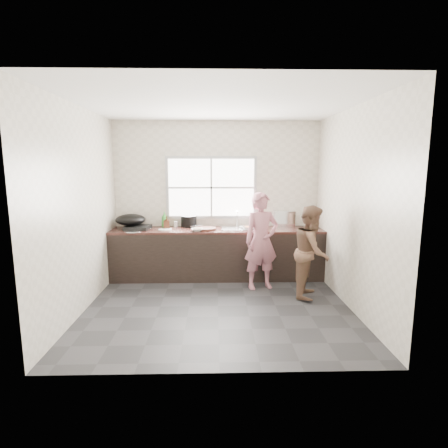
{
  "coord_description": "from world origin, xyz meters",
  "views": [
    {
      "loc": [
        -0.03,
        -4.61,
        1.91
      ],
      "look_at": [
        0.1,
        0.65,
        1.05
      ],
      "focal_mm": 28.0,
      "sensor_mm": 36.0,
      "label": 1
    }
  ],
  "objects_px": {
    "bottle_brown_short": "(187,223)",
    "pot_lid_right": "(146,228)",
    "black_pot": "(189,221)",
    "dish_rack": "(284,218)",
    "bowl_mince": "(197,230)",
    "wok": "(131,220)",
    "woman": "(261,244)",
    "glass_jar": "(176,224)",
    "cutting_board": "(205,229)",
    "bowl_held": "(244,227)",
    "bowl_crabs": "(249,229)",
    "bottle_brown_tall": "(167,223)",
    "pot_lid_left": "(133,231)",
    "person_side": "(312,251)",
    "burner": "(138,227)",
    "plate_food": "(165,230)",
    "bottle_green": "(164,219)"
  },
  "relations": [
    {
      "from": "person_side",
      "to": "glass_jar",
      "type": "height_order",
      "value": "person_side"
    },
    {
      "from": "glass_jar",
      "to": "wok",
      "type": "xyz_separation_m",
      "value": [
        -0.76,
        -0.15,
        0.11
      ]
    },
    {
      "from": "bottle_brown_tall",
      "to": "pot_lid_left",
      "type": "bearing_deg",
      "value": -157.09
    },
    {
      "from": "person_side",
      "to": "glass_jar",
      "type": "bearing_deg",
      "value": 82.79
    },
    {
      "from": "bowl_mince",
      "to": "bottle_brown_short",
      "type": "height_order",
      "value": "bottle_brown_short"
    },
    {
      "from": "bowl_mince",
      "to": "wok",
      "type": "bearing_deg",
      "value": 165.99
    },
    {
      "from": "cutting_board",
      "to": "dish_rack",
      "type": "xyz_separation_m",
      "value": [
        1.39,
        0.3,
        0.13
      ]
    },
    {
      "from": "black_pot",
      "to": "dish_rack",
      "type": "height_order",
      "value": "dish_rack"
    },
    {
      "from": "bottle_green",
      "to": "wok",
      "type": "height_order",
      "value": "bottle_green"
    },
    {
      "from": "bottle_brown_tall",
      "to": "burner",
      "type": "xyz_separation_m",
      "value": [
        -0.49,
        0.01,
        -0.07
      ]
    },
    {
      "from": "pot_lid_left",
      "to": "black_pot",
      "type": "bearing_deg",
      "value": 26.44
    },
    {
      "from": "bowl_crabs",
      "to": "bottle_brown_short",
      "type": "relative_size",
      "value": 1.15
    },
    {
      "from": "bowl_mince",
      "to": "burner",
      "type": "bearing_deg",
      "value": 167.3
    },
    {
      "from": "woman",
      "to": "black_pot",
      "type": "relative_size",
      "value": 5.23
    },
    {
      "from": "cutting_board",
      "to": "burner",
      "type": "height_order",
      "value": "burner"
    },
    {
      "from": "bottle_brown_tall",
      "to": "bottle_brown_short",
      "type": "distance_m",
      "value": 0.38
    },
    {
      "from": "wok",
      "to": "woman",
      "type": "bearing_deg",
      "value": -16.13
    },
    {
      "from": "pot_lid_right",
      "to": "cutting_board",
      "type": "bearing_deg",
      "value": -7.87
    },
    {
      "from": "cutting_board",
      "to": "burner",
      "type": "bearing_deg",
      "value": 175.34
    },
    {
      "from": "person_side",
      "to": "burner",
      "type": "height_order",
      "value": "person_side"
    },
    {
      "from": "bowl_mince",
      "to": "black_pot",
      "type": "xyz_separation_m",
      "value": [
        -0.17,
        0.44,
        0.07
      ]
    },
    {
      "from": "plate_food",
      "to": "woman",
      "type": "bearing_deg",
      "value": -16.37
    },
    {
      "from": "bottle_brown_short",
      "to": "pot_lid_right",
      "type": "relative_size",
      "value": 0.67
    },
    {
      "from": "bowl_crabs",
      "to": "bottle_brown_short",
      "type": "distance_m",
      "value": 1.11
    },
    {
      "from": "black_pot",
      "to": "bottle_brown_tall",
      "type": "bearing_deg",
      "value": -148.81
    },
    {
      "from": "person_side",
      "to": "black_pot",
      "type": "height_order",
      "value": "person_side"
    },
    {
      "from": "black_pot",
      "to": "bottle_green",
      "type": "distance_m",
      "value": 0.43
    },
    {
      "from": "dish_rack",
      "to": "glass_jar",
      "type": "bearing_deg",
      "value": -172.92
    },
    {
      "from": "person_side",
      "to": "bottle_brown_tall",
      "type": "relative_size",
      "value": 6.77
    },
    {
      "from": "bowl_crabs",
      "to": "plate_food",
      "type": "bearing_deg",
      "value": 178.35
    },
    {
      "from": "person_side",
      "to": "cutting_board",
      "type": "distance_m",
      "value": 1.81
    },
    {
      "from": "bottle_brown_tall",
      "to": "bowl_crabs",
      "type": "bearing_deg",
      "value": -5.88
    },
    {
      "from": "bowl_mince",
      "to": "plate_food",
      "type": "distance_m",
      "value": 0.56
    },
    {
      "from": "glass_jar",
      "to": "burner",
      "type": "relative_size",
      "value": 0.25
    },
    {
      "from": "bowl_held",
      "to": "bowl_crabs",
      "type": "bearing_deg",
      "value": -63.8
    },
    {
      "from": "black_pot",
      "to": "dish_rack",
      "type": "distance_m",
      "value": 1.69
    },
    {
      "from": "cutting_board",
      "to": "bottle_green",
      "type": "distance_m",
      "value": 0.8
    },
    {
      "from": "cutting_board",
      "to": "bowl_mince",
      "type": "bearing_deg",
      "value": -134.56
    },
    {
      "from": "wok",
      "to": "pot_lid_left",
      "type": "xyz_separation_m",
      "value": [
        0.1,
        -0.29,
        -0.15
      ]
    },
    {
      "from": "bowl_mince",
      "to": "glass_jar",
      "type": "relative_size",
      "value": 1.96
    },
    {
      "from": "glass_jar",
      "to": "pot_lid_left",
      "type": "bearing_deg",
      "value": -146.15
    },
    {
      "from": "bowl_held",
      "to": "black_pot",
      "type": "relative_size",
      "value": 0.69
    },
    {
      "from": "woman",
      "to": "pot_lid_right",
      "type": "bearing_deg",
      "value": 147.26
    },
    {
      "from": "plate_food",
      "to": "dish_rack",
      "type": "relative_size",
      "value": 0.59
    },
    {
      "from": "dish_rack",
      "to": "bowl_held",
      "type": "bearing_deg",
      "value": -156.21
    },
    {
      "from": "woman",
      "to": "pot_lid_left",
      "type": "bearing_deg",
      "value": 155.78
    },
    {
      "from": "bowl_crabs",
      "to": "black_pot",
      "type": "xyz_separation_m",
      "value": [
        -1.03,
        0.36,
        0.07
      ]
    },
    {
      "from": "bowl_mince",
      "to": "woman",
      "type": "bearing_deg",
      "value": -18.47
    },
    {
      "from": "bowl_held",
      "to": "bottle_brown_tall",
      "type": "xyz_separation_m",
      "value": [
        -1.32,
        0.0,
        0.07
      ]
    },
    {
      "from": "pot_lid_right",
      "to": "woman",
      "type": "bearing_deg",
      "value": -17.88
    }
  ]
}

